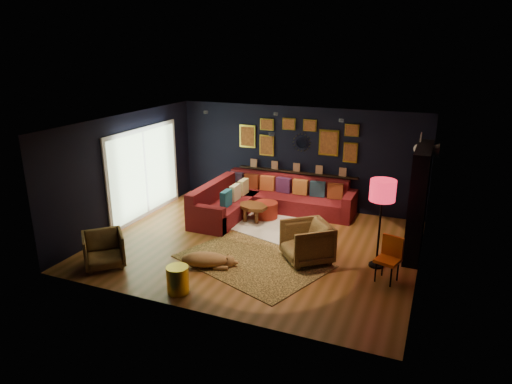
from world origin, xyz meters
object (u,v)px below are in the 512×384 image
at_px(armchair_left, 103,248).
at_px(orange_chair, 390,255).
at_px(pouf, 266,210).
at_px(gold_stool, 178,280).
at_px(coffee_table, 253,208).
at_px(sectional, 262,201).
at_px(armchair_right, 307,240).
at_px(floor_lamp, 382,194).
at_px(dog, 205,257).

xyz_separation_m(armchair_left, orange_chair, (5.09, 1.54, 0.11)).
relative_size(pouf, orange_chair, 0.71).
relative_size(pouf, armchair_left, 0.78).
bearing_deg(armchair_left, gold_stool, -53.82).
distance_m(gold_stool, orange_chair, 3.76).
bearing_deg(orange_chair, coffee_table, 170.17).
height_order(pouf, armchair_left, armchair_left).
distance_m(coffee_table, armchair_left, 3.66).
height_order(pouf, orange_chair, orange_chair).
xyz_separation_m(sectional, coffee_table, (0.01, -0.62, 0.02)).
height_order(armchair_right, floor_lamp, floor_lamp).
height_order(sectional, floor_lamp, floor_lamp).
bearing_deg(armchair_right, sectional, -179.51).
distance_m(pouf, floor_lamp, 3.51).
bearing_deg(dog, pouf, 68.92).
height_order(armchair_left, dog, armchair_left).
distance_m(floor_lamp, dog, 3.52).
distance_m(gold_stool, floor_lamp, 3.97).
relative_size(sectional, dog, 2.76).
xyz_separation_m(gold_stool, dog, (-0.03, 1.00, -0.03)).
bearing_deg(dog, coffee_table, 73.29).
height_order(armchair_left, floor_lamp, floor_lamp).
bearing_deg(dog, orange_chair, -4.14).
distance_m(pouf, armchair_left, 4.04).
height_order(sectional, armchair_left, sectional).
xyz_separation_m(sectional, dog, (0.08, -3.16, -0.11)).
distance_m(armchair_left, dog, 1.93).
height_order(pouf, floor_lamp, floor_lamp).
height_order(floor_lamp, dog, floor_lamp).
bearing_deg(coffee_table, floor_lamp, -21.70).
height_order(armchair_left, gold_stool, armchair_left).
relative_size(sectional, gold_stool, 7.12).
relative_size(armchair_right, orange_chair, 1.06).
bearing_deg(gold_stool, armchair_left, 170.66).
bearing_deg(orange_chair, gold_stool, -133.77).
distance_m(sectional, gold_stool, 4.16).
relative_size(coffee_table, dog, 0.77).
height_order(sectional, armchair_right, armchair_right).
height_order(orange_chair, dog, orange_chair).
distance_m(orange_chair, floor_lamp, 1.11).
relative_size(coffee_table, pouf, 1.64).
height_order(pouf, gold_stool, gold_stool).
height_order(armchair_right, gold_stool, armchair_right).
height_order(sectional, orange_chair, sectional).
xyz_separation_m(gold_stool, floor_lamp, (3.00, 2.30, 1.22)).
distance_m(sectional, armchair_right, 2.81).
bearing_deg(sectional, pouf, -54.18).
height_order(gold_stool, floor_lamp, floor_lamp).
distance_m(armchair_right, dog, 2.00).
xyz_separation_m(gold_stool, orange_chair, (3.27, 1.84, 0.25)).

